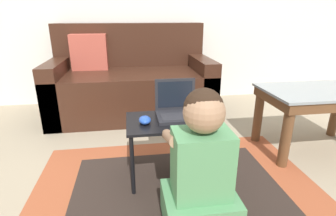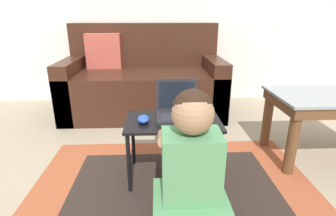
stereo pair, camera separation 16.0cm
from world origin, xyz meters
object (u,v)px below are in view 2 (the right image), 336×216
couch (144,83)px  computer_mouse (143,119)px  coffee_table (332,106)px  laptop (177,111)px  person_seated (191,171)px  laptop_desk (173,128)px

couch → computer_mouse: size_ratio=16.52×
coffee_table → laptop: bearing=-171.8°
computer_mouse → person_seated: 0.47m
coffee_table → person_seated: size_ratio=1.16×
laptop_desk → computer_mouse: 0.19m
laptop → computer_mouse: laptop is taller
computer_mouse → person_seated: (0.23, -0.39, -0.10)m
couch → laptop: couch is taller
laptop_desk → laptop: size_ratio=2.23×
coffee_table → person_seated: 1.24m
laptop → person_seated: bearing=-86.7°
laptop → laptop_desk: bearing=-121.4°
couch → laptop_desk: 1.28m
computer_mouse → laptop: bearing=20.4°
laptop_desk → computer_mouse: (-0.18, -0.03, 0.07)m
couch → laptop_desk: bearing=-79.4°
laptop → person_seated: person_seated is taller
laptop_desk → person_seated: bearing=-82.5°
laptop_desk → laptop: (0.03, 0.05, 0.09)m
laptop → person_seated: size_ratio=0.36×
computer_mouse → person_seated: size_ratio=0.14×
couch → person_seated: bearing=-80.2°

